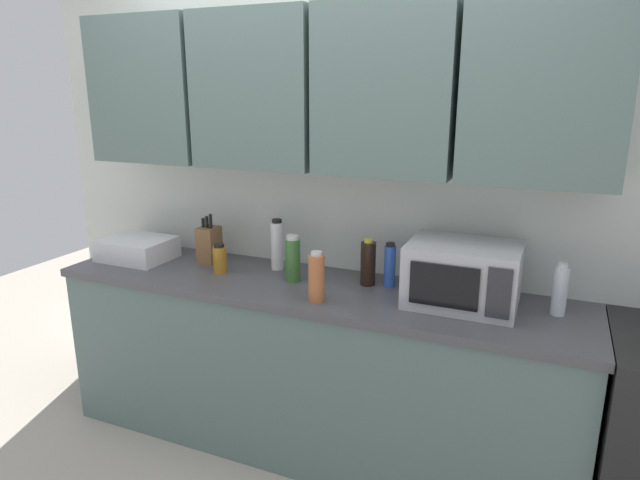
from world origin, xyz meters
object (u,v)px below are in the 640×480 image
(bottle_amber_vinegar, at_px, (220,259))
(bottle_green_oil, at_px, (293,259))
(bottle_spice_jar, at_px, (316,278))
(bottle_clear_tall, at_px, (560,290))
(dish_rack, at_px, (137,249))
(bottle_white_jar, at_px, (277,245))
(bottle_soy_dark, at_px, (368,263))
(bottle_blue_cleaner, at_px, (390,265))
(knife_block, at_px, (209,244))
(microwave, at_px, (463,275))

(bottle_amber_vinegar, bearing_deg, bottle_green_oil, 5.29)
(bottle_spice_jar, xyz_separation_m, bottle_clear_tall, (1.01, 0.27, -0.00))
(dish_rack, bearing_deg, bottle_spice_jar, -8.84)
(bottle_spice_jar, bearing_deg, bottle_white_jar, 137.92)
(bottle_soy_dark, distance_m, bottle_green_oil, 0.38)
(bottle_white_jar, relative_size, bottle_blue_cleaner, 1.24)
(knife_block, xyz_separation_m, bottle_amber_vinegar, (0.16, -0.13, -0.03))
(dish_rack, height_order, bottle_green_oil, bottle_green_oil)
(knife_block, height_order, bottle_white_jar, knife_block)
(bottle_green_oil, distance_m, bottle_blue_cleaner, 0.48)
(bottle_clear_tall, bearing_deg, bottle_white_jar, 177.07)
(knife_block, bearing_deg, bottle_soy_dark, 0.18)
(bottle_spice_jar, xyz_separation_m, bottle_blue_cleaner, (0.25, 0.32, -0.00))
(microwave, bearing_deg, bottle_soy_dark, 170.46)
(bottle_soy_dark, xyz_separation_m, bottle_green_oil, (-0.36, -0.10, 0.00))
(bottle_amber_vinegar, bearing_deg, knife_block, 139.38)
(knife_block, height_order, bottle_green_oil, knife_block)
(bottle_soy_dark, distance_m, bottle_clear_tall, 0.87)
(bottle_green_oil, bearing_deg, knife_block, 170.33)
(bottle_clear_tall, bearing_deg, bottle_soy_dark, 177.84)
(bottle_green_oil, bearing_deg, bottle_spice_jar, -42.98)
(knife_block, bearing_deg, bottle_green_oil, -9.67)
(bottle_spice_jar, height_order, bottle_blue_cleaner, bottle_spice_jar)
(microwave, relative_size, bottle_blue_cleaner, 2.17)
(microwave, xyz_separation_m, bottle_spice_jar, (-0.61, -0.22, -0.03))
(bottle_white_jar, bearing_deg, bottle_amber_vinegar, -144.85)
(bottle_white_jar, xyz_separation_m, bottle_clear_tall, (1.39, -0.07, -0.02))
(bottle_spice_jar, bearing_deg, knife_block, 159.04)
(knife_block, distance_m, bottle_clear_tall, 1.79)
(dish_rack, height_order, bottle_white_jar, bottle_white_jar)
(bottle_white_jar, relative_size, bottle_green_oil, 1.16)
(bottle_soy_dark, bearing_deg, bottle_white_jar, 175.78)
(bottle_white_jar, xyz_separation_m, bottle_soy_dark, (0.52, -0.04, -0.02))
(bottle_amber_vinegar, relative_size, bottle_spice_jar, 0.67)
(dish_rack, bearing_deg, microwave, 1.23)
(microwave, bearing_deg, dish_rack, -178.77)
(bottle_soy_dark, distance_m, bottle_blue_cleaner, 0.11)
(bottle_spice_jar, bearing_deg, microwave, 20.15)
(dish_rack, relative_size, bottle_spice_jar, 1.62)
(bottle_amber_vinegar, relative_size, bottle_blue_cleaner, 0.71)
(bottle_amber_vinegar, xyz_separation_m, bottle_soy_dark, (0.77, 0.14, 0.04))
(knife_block, bearing_deg, bottle_blue_cleaner, 1.11)
(microwave, height_order, bottle_spice_jar, microwave)
(knife_block, distance_m, bottle_soy_dark, 0.93)
(bottle_amber_vinegar, height_order, bottle_blue_cleaner, bottle_blue_cleaner)
(bottle_amber_vinegar, xyz_separation_m, bottle_green_oil, (0.41, 0.04, 0.04))
(microwave, distance_m, bottle_green_oil, 0.83)
(knife_block, relative_size, bottle_soy_dark, 1.20)
(microwave, distance_m, bottle_soy_dark, 0.48)
(microwave, relative_size, bottle_clear_tall, 2.07)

